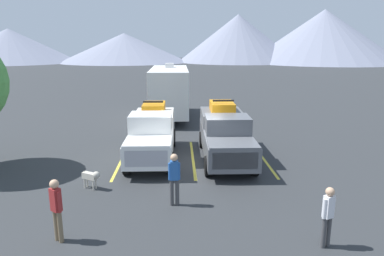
{
  "coord_description": "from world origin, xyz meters",
  "views": [
    {
      "loc": [
        -0.62,
        -14.6,
        5.16
      ],
      "look_at": [
        0.0,
        1.8,
        1.2
      ],
      "focal_mm": 32.82,
      "sensor_mm": 36.0,
      "label": 1
    }
  ],
  "objects_px": {
    "pickup_truck_b": "(225,133)",
    "person_c": "(328,213)",
    "person_a": "(174,176)",
    "camper_trailer_a": "(170,90)",
    "pickup_truck_a": "(152,133)",
    "person_b": "(56,206)",
    "dog": "(92,176)"
  },
  "relations": [
    {
      "from": "person_b",
      "to": "dog",
      "type": "relative_size",
      "value": 2.3
    },
    {
      "from": "pickup_truck_a",
      "to": "person_c",
      "type": "relative_size",
      "value": 3.5
    },
    {
      "from": "person_c",
      "to": "pickup_truck_b",
      "type": "bearing_deg",
      "value": 102.88
    },
    {
      "from": "camper_trailer_a",
      "to": "pickup_truck_a",
      "type": "bearing_deg",
      "value": -93.75
    },
    {
      "from": "pickup_truck_a",
      "to": "dog",
      "type": "relative_size",
      "value": 7.59
    },
    {
      "from": "dog",
      "to": "pickup_truck_b",
      "type": "bearing_deg",
      "value": 32.74
    },
    {
      "from": "camper_trailer_a",
      "to": "pickup_truck_b",
      "type": "bearing_deg",
      "value": -73.28
    },
    {
      "from": "pickup_truck_b",
      "to": "person_a",
      "type": "height_order",
      "value": "pickup_truck_b"
    },
    {
      "from": "pickup_truck_b",
      "to": "person_b",
      "type": "xyz_separation_m",
      "value": [
        -5.32,
        -6.85,
        -0.16
      ]
    },
    {
      "from": "pickup_truck_a",
      "to": "camper_trailer_a",
      "type": "xyz_separation_m",
      "value": [
        0.58,
        8.87,
        0.82
      ]
    },
    {
      "from": "pickup_truck_b",
      "to": "person_a",
      "type": "xyz_separation_m",
      "value": [
        -2.26,
        -4.8,
        -0.16
      ]
    },
    {
      "from": "pickup_truck_a",
      "to": "dog",
      "type": "bearing_deg",
      "value": -118.21
    },
    {
      "from": "pickup_truck_b",
      "to": "person_c",
      "type": "distance_m",
      "value": 7.58
    },
    {
      "from": "pickup_truck_a",
      "to": "person_b",
      "type": "height_order",
      "value": "pickup_truck_a"
    },
    {
      "from": "person_b",
      "to": "pickup_truck_a",
      "type": "bearing_deg",
      "value": 74.21
    },
    {
      "from": "pickup_truck_a",
      "to": "camper_trailer_a",
      "type": "height_order",
      "value": "camper_trailer_a"
    },
    {
      "from": "pickup_truck_b",
      "to": "person_a",
      "type": "relative_size",
      "value": 3.33
    },
    {
      "from": "camper_trailer_a",
      "to": "person_b",
      "type": "relative_size",
      "value": 4.86
    },
    {
      "from": "camper_trailer_a",
      "to": "person_c",
      "type": "xyz_separation_m",
      "value": [
        4.42,
        -16.49,
        -1.05
      ]
    },
    {
      "from": "pickup_truck_b",
      "to": "person_a",
      "type": "bearing_deg",
      "value": -115.18
    },
    {
      "from": "pickup_truck_a",
      "to": "person_a",
      "type": "xyz_separation_m",
      "value": [
        1.06,
        -5.04,
        -0.17
      ]
    },
    {
      "from": "dog",
      "to": "pickup_truck_a",
      "type": "bearing_deg",
      "value": 61.79
    },
    {
      "from": "person_b",
      "to": "person_a",
      "type": "bearing_deg",
      "value": 33.76
    },
    {
      "from": "pickup_truck_b",
      "to": "person_c",
      "type": "bearing_deg",
      "value": -77.12
    },
    {
      "from": "camper_trailer_a",
      "to": "person_a",
      "type": "xyz_separation_m",
      "value": [
        0.48,
        -13.91,
        -0.99
      ]
    },
    {
      "from": "pickup_truck_a",
      "to": "person_c",
      "type": "height_order",
      "value": "pickup_truck_a"
    },
    {
      "from": "person_b",
      "to": "dog",
      "type": "xyz_separation_m",
      "value": [
        0.06,
        3.47,
        -0.53
      ]
    },
    {
      "from": "pickup_truck_a",
      "to": "camper_trailer_a",
      "type": "bearing_deg",
      "value": 86.25
    },
    {
      "from": "person_a",
      "to": "person_b",
      "type": "relative_size",
      "value": 1.0
    },
    {
      "from": "pickup_truck_a",
      "to": "pickup_truck_b",
      "type": "relative_size",
      "value": 0.99
    },
    {
      "from": "person_c",
      "to": "camper_trailer_a",
      "type": "bearing_deg",
      "value": 105.02
    },
    {
      "from": "pickup_truck_a",
      "to": "person_b",
      "type": "bearing_deg",
      "value": -105.79
    }
  ]
}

